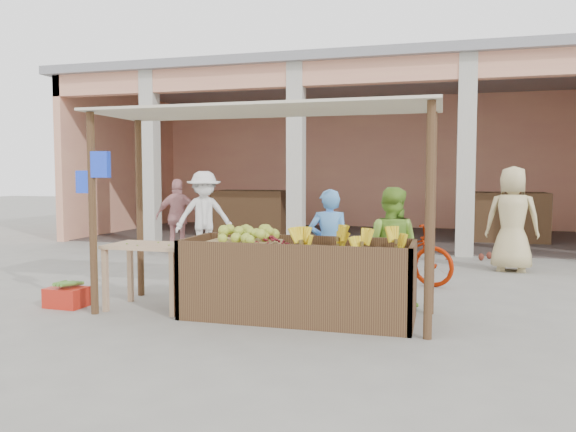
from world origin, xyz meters
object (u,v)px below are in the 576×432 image
(vendor_blue, at_px, (329,241))
(motorcycle, at_px, (395,251))
(vendor_green, at_px, (391,244))
(fruit_stall, at_px, (298,283))
(side_table, at_px, (150,255))
(red_crate, at_px, (67,297))

(vendor_blue, bearing_deg, motorcycle, -127.83)
(vendor_green, bearing_deg, fruit_stall, 50.85)
(vendor_green, height_order, motorcycle, vendor_green)
(fruit_stall, bearing_deg, vendor_blue, 80.21)
(side_table, distance_m, motorcycle, 3.67)
(red_crate, distance_m, vendor_green, 4.05)
(side_table, distance_m, red_crate, 1.19)
(side_table, bearing_deg, motorcycle, 41.57)
(motorcycle, bearing_deg, vendor_green, -162.97)
(fruit_stall, xyz_separation_m, motorcycle, (0.89, 2.40, 0.08))
(fruit_stall, relative_size, vendor_blue, 1.68)
(vendor_blue, bearing_deg, side_table, 15.59)
(red_crate, bearing_deg, side_table, 13.51)
(vendor_blue, distance_m, motorcycle, 1.63)
(red_crate, distance_m, motorcycle, 4.63)
(side_table, xyz_separation_m, vendor_green, (2.81, 0.86, 0.12))
(fruit_stall, relative_size, side_table, 2.65)
(motorcycle, bearing_deg, side_table, 146.15)
(side_table, xyz_separation_m, red_crate, (-1.05, -0.20, -0.54))
(side_table, xyz_separation_m, motorcycle, (2.74, 2.44, -0.17))
(fruit_stall, height_order, side_table, fruit_stall)
(motorcycle, bearing_deg, vendor_blue, 167.60)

